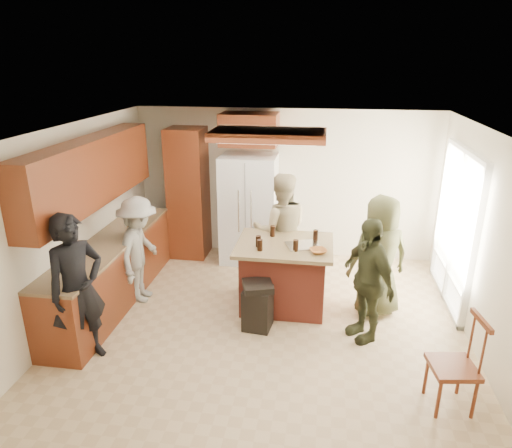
# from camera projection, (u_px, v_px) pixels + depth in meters

# --- Properties ---
(person_front_left) EXTENTS (0.74, 0.79, 1.75)m
(person_front_left) POSITION_uv_depth(u_px,v_px,m) (77.00, 290.00, 4.97)
(person_front_left) COLOR black
(person_front_left) RESTS_ON ground
(person_behind_left) EXTENTS (0.93, 0.68, 1.73)m
(person_behind_left) POSITION_uv_depth(u_px,v_px,m) (281.00, 230.00, 6.72)
(person_behind_left) COLOR tan
(person_behind_left) RESTS_ON ground
(person_behind_right) EXTENTS (0.93, 0.76, 1.64)m
(person_behind_right) POSITION_uv_depth(u_px,v_px,m) (379.00, 256.00, 5.94)
(person_behind_right) COLOR #414327
(person_behind_right) RESTS_ON ground
(person_side_right) EXTENTS (0.86, 1.02, 1.55)m
(person_side_right) POSITION_uv_depth(u_px,v_px,m) (367.00, 280.00, 5.41)
(person_side_right) COLOR #32361F
(person_side_right) RESTS_ON ground
(person_counter) EXTENTS (0.47, 0.98, 1.51)m
(person_counter) POSITION_uv_depth(u_px,v_px,m) (140.00, 250.00, 6.31)
(person_counter) COLOR gray
(person_counter) RESTS_ON ground
(left_cabinetry) EXTENTS (0.64, 3.00, 2.30)m
(left_cabinetry) POSITION_uv_depth(u_px,v_px,m) (105.00, 239.00, 6.16)
(left_cabinetry) COLOR maroon
(left_cabinetry) RESTS_ON ground
(back_wall_units) EXTENTS (1.80, 0.60, 2.45)m
(back_wall_units) POSITION_uv_depth(u_px,v_px,m) (203.00, 178.00, 7.56)
(back_wall_units) COLOR maroon
(back_wall_units) RESTS_ON ground
(refrigerator) EXTENTS (0.90, 0.76, 1.80)m
(refrigerator) POSITION_uv_depth(u_px,v_px,m) (249.00, 209.00, 7.54)
(refrigerator) COLOR white
(refrigerator) RESTS_ON ground
(kitchen_island) EXTENTS (1.28, 1.03, 0.93)m
(kitchen_island) POSITION_uv_depth(u_px,v_px,m) (284.00, 274.00, 6.23)
(kitchen_island) COLOR #963626
(kitchen_island) RESTS_ON ground
(island_items) EXTENTS (0.96, 0.67, 0.15)m
(island_items) POSITION_uv_depth(u_px,v_px,m) (298.00, 244.00, 5.93)
(island_items) COLOR silver
(island_items) RESTS_ON kitchen_island
(trash_bin) EXTENTS (0.45, 0.45, 0.63)m
(trash_bin) POSITION_uv_depth(u_px,v_px,m) (258.00, 305.00, 5.75)
(trash_bin) COLOR black
(trash_bin) RESTS_ON ground
(spindle_chair) EXTENTS (0.48, 0.48, 0.99)m
(spindle_chair) POSITION_uv_depth(u_px,v_px,m) (455.00, 367.00, 4.39)
(spindle_chair) COLOR maroon
(spindle_chair) RESTS_ON ground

